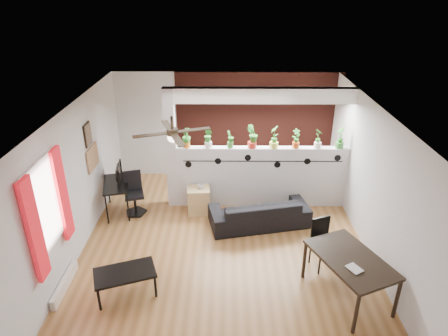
% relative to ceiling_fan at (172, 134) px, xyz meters
% --- Properties ---
extents(room_shell, '(6.30, 7.10, 2.90)m').
position_rel_ceiling_fan_xyz_m(room_shell, '(0.80, 0.30, -1.01)').
color(room_shell, brown).
rests_on(room_shell, ground).
extents(partition_wall, '(3.60, 0.18, 1.35)m').
position_rel_ceiling_fan_xyz_m(partition_wall, '(1.60, 1.80, -1.64)').
color(partition_wall, '#BCBCC1').
rests_on(partition_wall, ground).
extents(ceiling_header, '(3.60, 0.18, 0.30)m').
position_rel_ceiling_fan_xyz_m(ceiling_header, '(1.60, 1.80, 0.14)').
color(ceiling_header, white).
rests_on(ceiling_header, room_shell).
extents(pier_column, '(0.22, 0.20, 2.60)m').
position_rel_ceiling_fan_xyz_m(pier_column, '(-0.31, 1.80, -1.01)').
color(pier_column, '#BCBCC1').
rests_on(pier_column, ground).
extents(brick_panel, '(3.90, 0.05, 2.60)m').
position_rel_ceiling_fan_xyz_m(brick_panel, '(1.60, 3.27, -1.01)').
color(brick_panel, '#A53E30').
rests_on(brick_panel, ground).
extents(vine_decal, '(3.31, 0.01, 0.30)m').
position_rel_ceiling_fan_xyz_m(vine_decal, '(1.60, 1.70, -1.23)').
color(vine_decal, black).
rests_on(vine_decal, partition_wall).
extents(window_assembly, '(0.09, 1.30, 1.55)m').
position_rel_ceiling_fan_xyz_m(window_assembly, '(-1.76, -0.90, -0.81)').
color(window_assembly, white).
rests_on(window_assembly, room_shell).
extents(baseboard_heater, '(0.08, 1.00, 0.18)m').
position_rel_ceiling_fan_xyz_m(baseboard_heater, '(-1.74, -0.90, -2.22)').
color(baseboard_heater, silver).
rests_on(baseboard_heater, ground).
extents(corkboard, '(0.03, 0.60, 0.45)m').
position_rel_ceiling_fan_xyz_m(corkboard, '(-1.78, 1.25, -0.96)').
color(corkboard, '#946A47').
rests_on(corkboard, room_shell).
extents(framed_art, '(0.03, 0.34, 0.44)m').
position_rel_ceiling_fan_xyz_m(framed_art, '(-1.78, 1.20, -0.46)').
color(framed_art, '#8C7259').
rests_on(framed_art, room_shell).
extents(ceiling_fan, '(1.19, 1.19, 0.43)m').
position_rel_ceiling_fan_xyz_m(ceiling_fan, '(0.00, 0.00, 0.00)').
color(ceiling_fan, black).
rests_on(ceiling_fan, room_shell).
extents(potted_plant_0, '(0.27, 0.26, 0.41)m').
position_rel_ceiling_fan_xyz_m(potted_plant_0, '(0.02, 1.80, -0.74)').
color(potted_plant_0, orange).
rests_on(potted_plant_0, partition_wall).
extents(potted_plant_1, '(0.27, 0.27, 0.42)m').
position_rel_ceiling_fan_xyz_m(potted_plant_1, '(0.47, 1.80, -0.74)').
color(potted_plant_1, silver).
rests_on(potted_plant_1, partition_wall).
extents(potted_plant_2, '(0.23, 0.22, 0.37)m').
position_rel_ceiling_fan_xyz_m(potted_plant_2, '(0.92, 1.80, -0.77)').
color(potted_plant_2, '#3E812F').
rests_on(potted_plant_2, partition_wall).
extents(potted_plant_3, '(0.29, 0.25, 0.49)m').
position_rel_ceiling_fan_xyz_m(potted_plant_3, '(1.37, 1.80, -0.71)').
color(potted_plant_3, red).
rests_on(potted_plant_3, partition_wall).
extents(potted_plant_4, '(0.25, 0.29, 0.48)m').
position_rel_ceiling_fan_xyz_m(potted_plant_4, '(1.83, 1.80, -0.71)').
color(potted_plant_4, '#D5D74C').
rests_on(potted_plant_4, partition_wall).
extents(potted_plant_5, '(0.24, 0.22, 0.41)m').
position_rel_ceiling_fan_xyz_m(potted_plant_5, '(2.28, 1.80, -0.75)').
color(potted_plant_5, '#D34C18').
rests_on(potted_plant_5, partition_wall).
extents(potted_plant_6, '(0.24, 0.26, 0.42)m').
position_rel_ceiling_fan_xyz_m(potted_plant_6, '(2.73, 1.80, -0.74)').
color(potted_plant_6, white).
rests_on(potted_plant_6, partition_wall).
extents(potted_plant_7, '(0.23, 0.26, 0.45)m').
position_rel_ceiling_fan_xyz_m(potted_plant_7, '(3.18, 1.80, -0.72)').
color(potted_plant_7, '#37812F').
rests_on(potted_plant_7, partition_wall).
extents(sofa, '(1.98, 1.11, 0.55)m').
position_rel_ceiling_fan_xyz_m(sofa, '(1.51, 0.99, -2.04)').
color(sofa, black).
rests_on(sofa, ground).
extents(cube_shelf, '(0.49, 0.45, 0.57)m').
position_rel_ceiling_fan_xyz_m(cube_shelf, '(0.26, 1.46, -2.03)').
color(cube_shelf, tan).
rests_on(cube_shelf, ground).
extents(cup, '(0.14, 0.14, 0.09)m').
position_rel_ceiling_fan_xyz_m(cup, '(0.31, 1.46, -1.70)').
color(cup, gray).
rests_on(cup, cube_shelf).
extents(computer_desk, '(0.70, 1.03, 0.68)m').
position_rel_ceiling_fan_xyz_m(computer_desk, '(-1.45, 1.46, -1.70)').
color(computer_desk, black).
rests_on(computer_desk, ground).
extents(monitor, '(0.35, 0.11, 0.19)m').
position_rel_ceiling_fan_xyz_m(monitor, '(-1.45, 1.61, -1.53)').
color(monitor, black).
rests_on(monitor, computer_desk).
extents(office_chair, '(0.47, 0.48, 0.91)m').
position_rel_ceiling_fan_xyz_m(office_chair, '(-1.09, 1.42, -1.91)').
color(office_chair, black).
rests_on(office_chair, ground).
extents(dining_table, '(1.29, 1.56, 0.73)m').
position_rel_ceiling_fan_xyz_m(dining_table, '(2.72, -1.03, -1.66)').
color(dining_table, black).
rests_on(dining_table, ground).
extents(book, '(0.25, 0.27, 0.02)m').
position_rel_ceiling_fan_xyz_m(book, '(2.62, -1.33, -1.57)').
color(book, gray).
rests_on(book, dining_table).
extents(folding_chair, '(0.47, 0.47, 0.90)m').
position_rel_ceiling_fan_xyz_m(folding_chair, '(2.47, -0.24, -1.78)').
color(folding_chair, black).
rests_on(folding_chair, ground).
extents(coffee_table, '(1.04, 0.80, 0.43)m').
position_rel_ceiling_fan_xyz_m(coffee_table, '(-0.72, -1.01, -1.93)').
color(coffee_table, black).
rests_on(coffee_table, ground).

